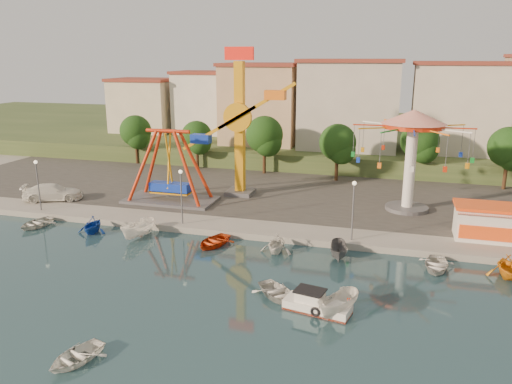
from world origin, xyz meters
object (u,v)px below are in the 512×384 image
(kamikaze_tower, at_px, (243,128))
(van, at_px, (53,192))
(rowboat_a, at_px, (277,292))
(skiff, at_px, (338,305))
(pirate_ship_ride, at_px, (169,168))
(wave_swinger, at_px, (412,138))
(cabin_motorboat, at_px, (316,305))

(kamikaze_tower, xyz_separation_m, van, (-19.78, -7.79, -6.84))
(rowboat_a, bearing_deg, van, 109.13)
(rowboat_a, relative_size, skiff, 0.97)
(pirate_ship_ride, relative_size, rowboat_a, 2.68)
(pirate_ship_ride, height_order, rowboat_a, pirate_ship_ride)
(rowboat_a, height_order, van, van)
(rowboat_a, distance_m, skiff, 4.57)
(wave_swinger, bearing_deg, cabin_motorboat, -104.29)
(pirate_ship_ride, relative_size, wave_swinger, 0.86)
(pirate_ship_ride, height_order, wave_swinger, wave_swinger)
(rowboat_a, bearing_deg, skiff, -60.96)
(pirate_ship_ride, xyz_separation_m, van, (-12.80, -3.17, -2.88))
(pirate_ship_ride, bearing_deg, van, -166.10)
(wave_swinger, bearing_deg, rowboat_a, -111.85)
(wave_swinger, relative_size, skiff, 3.03)
(van, bearing_deg, skiff, -140.47)
(cabin_motorboat, bearing_deg, skiff, 4.91)
(rowboat_a, bearing_deg, kamikaze_tower, 68.56)
(kamikaze_tower, height_order, rowboat_a, kamikaze_tower)
(skiff, bearing_deg, van, -176.76)
(kamikaze_tower, height_order, van, kamikaze_tower)
(kamikaze_tower, height_order, skiff, kamikaze_tower)
(kamikaze_tower, distance_m, van, 22.33)
(cabin_motorboat, relative_size, rowboat_a, 1.22)
(pirate_ship_ride, distance_m, kamikaze_tower, 9.26)
(pirate_ship_ride, bearing_deg, rowboat_a, -47.45)
(kamikaze_tower, distance_m, wave_swinger, 18.12)
(cabin_motorboat, relative_size, van, 0.73)
(kamikaze_tower, xyz_separation_m, cabin_motorboat, (12.29, -23.63, -7.94))
(cabin_motorboat, xyz_separation_m, rowboat_a, (-2.87, 1.15, -0.02))
(pirate_ship_ride, relative_size, skiff, 2.61)
(rowboat_a, relative_size, van, 0.59)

